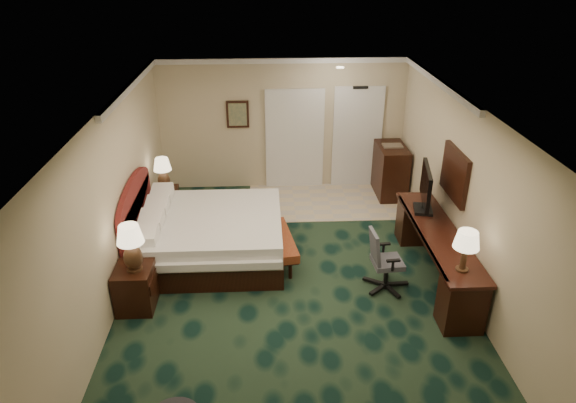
{
  "coord_description": "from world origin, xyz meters",
  "views": [
    {
      "loc": [
        -0.39,
        -6.33,
        4.56
      ],
      "look_at": [
        -0.04,
        0.6,
        1.15
      ],
      "focal_mm": 32.0,
      "sensor_mm": 36.0,
      "label": 1
    }
  ],
  "objects_px": {
    "tv": "(425,190)",
    "desk_chair": "(388,260)",
    "lamp_near": "(132,248)",
    "nightstand_near": "(136,288)",
    "desk": "(435,255)",
    "lamp_far": "(163,174)",
    "bed_bench": "(278,248)",
    "nightstand_far": "(166,204)",
    "minibar": "(390,171)",
    "bed": "(212,236)"
  },
  "relations": [
    {
      "from": "tv",
      "to": "desk_chair",
      "type": "bearing_deg",
      "value": -117.81
    },
    {
      "from": "lamp_near",
      "to": "tv",
      "type": "height_order",
      "value": "tv"
    },
    {
      "from": "nightstand_near",
      "to": "desk",
      "type": "height_order",
      "value": "desk"
    },
    {
      "from": "lamp_far",
      "to": "desk_chair",
      "type": "distance_m",
      "value": 4.42
    },
    {
      "from": "bed_bench",
      "to": "desk",
      "type": "relative_size",
      "value": 0.46
    },
    {
      "from": "tv",
      "to": "lamp_far",
      "type": "bearing_deg",
      "value": 171.71
    },
    {
      "from": "desk",
      "to": "tv",
      "type": "bearing_deg",
      "value": 93.31
    },
    {
      "from": "nightstand_near",
      "to": "tv",
      "type": "height_order",
      "value": "tv"
    },
    {
      "from": "desk",
      "to": "desk_chair",
      "type": "relative_size",
      "value": 2.87
    },
    {
      "from": "nightstand_far",
      "to": "lamp_near",
      "type": "height_order",
      "value": "lamp_near"
    },
    {
      "from": "nightstand_far",
      "to": "minibar",
      "type": "xyz_separation_m",
      "value": [
        4.43,
        0.81,
        0.24
      ]
    },
    {
      "from": "bed",
      "to": "minibar",
      "type": "height_order",
      "value": "minibar"
    },
    {
      "from": "desk_chair",
      "to": "bed_bench",
      "type": "bearing_deg",
      "value": 147.3
    },
    {
      "from": "nightstand_near",
      "to": "desk",
      "type": "xyz_separation_m",
      "value": [
        4.41,
        0.5,
        0.08
      ]
    },
    {
      "from": "bed",
      "to": "desk",
      "type": "distance_m",
      "value": 3.54
    },
    {
      "from": "lamp_near",
      "to": "lamp_far",
      "type": "xyz_separation_m",
      "value": [
        -0.06,
        2.78,
        -0.1
      ]
    },
    {
      "from": "lamp_far",
      "to": "minibar",
      "type": "xyz_separation_m",
      "value": [
        4.42,
        0.78,
        -0.35
      ]
    },
    {
      "from": "tv",
      "to": "minibar",
      "type": "xyz_separation_m",
      "value": [
        0.04,
        2.33,
        -0.65
      ]
    },
    {
      "from": "nightstand_near",
      "to": "desk",
      "type": "distance_m",
      "value": 4.43
    },
    {
      "from": "nightstand_far",
      "to": "desk_chair",
      "type": "height_order",
      "value": "desk_chair"
    },
    {
      "from": "nightstand_far",
      "to": "desk",
      "type": "bearing_deg",
      "value": -26.59
    },
    {
      "from": "tv",
      "to": "nightstand_far",
      "type": "bearing_deg",
      "value": 172.12
    },
    {
      "from": "lamp_far",
      "to": "bed_bench",
      "type": "distance_m",
      "value": 2.7
    },
    {
      "from": "lamp_near",
      "to": "desk",
      "type": "height_order",
      "value": "lamp_near"
    },
    {
      "from": "tv",
      "to": "nightstand_near",
      "type": "bearing_deg",
      "value": -153.41
    },
    {
      "from": "minibar",
      "to": "desk",
      "type": "bearing_deg",
      "value": -89.9
    },
    {
      "from": "minibar",
      "to": "desk_chair",
      "type": "bearing_deg",
      "value": -103.57
    },
    {
      "from": "desk",
      "to": "minibar",
      "type": "relative_size",
      "value": 2.66
    },
    {
      "from": "nightstand_far",
      "to": "desk_chair",
      "type": "distance_m",
      "value": 4.39
    },
    {
      "from": "nightstand_near",
      "to": "lamp_near",
      "type": "xyz_separation_m",
      "value": [
        0.04,
        -0.03,
        0.66
      ]
    },
    {
      "from": "bed_bench",
      "to": "desk_chair",
      "type": "distance_m",
      "value": 1.82
    },
    {
      "from": "lamp_near",
      "to": "desk_chair",
      "type": "bearing_deg",
      "value": 4.84
    },
    {
      "from": "desk",
      "to": "bed_bench",
      "type": "bearing_deg",
      "value": 165.18
    },
    {
      "from": "tv",
      "to": "desk_chair",
      "type": "relative_size",
      "value": 0.97
    },
    {
      "from": "minibar",
      "to": "bed_bench",
      "type": "bearing_deg",
      "value": -134.64
    },
    {
      "from": "nightstand_near",
      "to": "desk_chair",
      "type": "bearing_deg",
      "value": 4.39
    },
    {
      "from": "desk",
      "to": "minibar",
      "type": "distance_m",
      "value": 3.03
    },
    {
      "from": "bed_bench",
      "to": "tv",
      "type": "xyz_separation_m",
      "value": [
        2.33,
        0.07,
        0.95
      ]
    },
    {
      "from": "nightstand_near",
      "to": "lamp_far",
      "type": "height_order",
      "value": "lamp_far"
    },
    {
      "from": "bed",
      "to": "tv",
      "type": "relative_size",
      "value": 2.41
    },
    {
      "from": "lamp_near",
      "to": "lamp_far",
      "type": "height_order",
      "value": "lamp_near"
    },
    {
      "from": "lamp_far",
      "to": "desk",
      "type": "height_order",
      "value": "lamp_far"
    },
    {
      "from": "desk",
      "to": "nightstand_near",
      "type": "bearing_deg",
      "value": -173.5
    },
    {
      "from": "nightstand_far",
      "to": "desk_chair",
      "type": "relative_size",
      "value": 0.59
    },
    {
      "from": "desk",
      "to": "desk_chair",
      "type": "height_order",
      "value": "desk_chair"
    },
    {
      "from": "bed",
      "to": "minibar",
      "type": "xyz_separation_m",
      "value": [
        3.44,
        2.21,
        0.16
      ]
    },
    {
      "from": "nightstand_near",
      "to": "lamp_near",
      "type": "distance_m",
      "value": 0.66
    },
    {
      "from": "bed",
      "to": "desk_chair",
      "type": "distance_m",
      "value": 2.86
    },
    {
      "from": "bed",
      "to": "nightstand_far",
      "type": "bearing_deg",
      "value": 125.06
    },
    {
      "from": "bed_bench",
      "to": "tv",
      "type": "relative_size",
      "value": 1.36
    }
  ]
}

